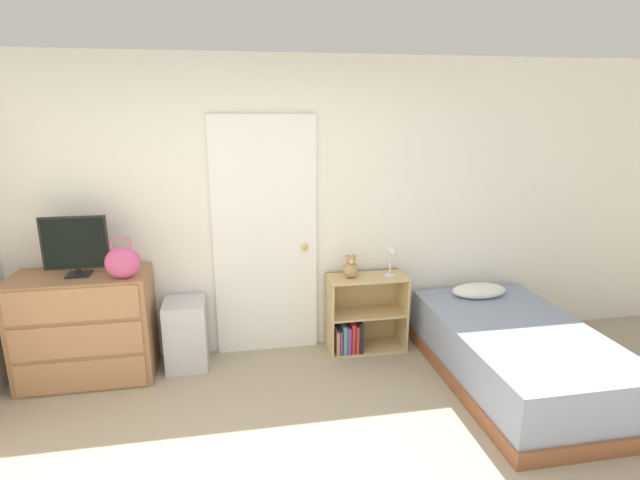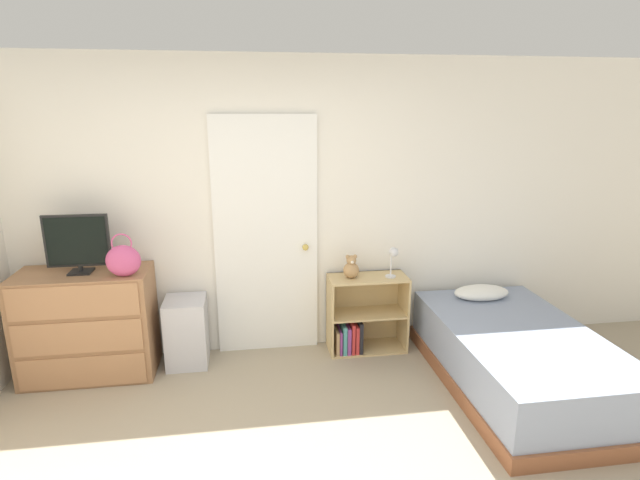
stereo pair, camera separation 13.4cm
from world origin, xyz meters
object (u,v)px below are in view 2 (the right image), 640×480
bookshelf (360,320)px  tv (77,243)px  storage_bin (187,332)px  teddy_bear (351,268)px  handbag (123,260)px  bed (517,357)px  desk_lamp (393,256)px  dresser (88,324)px

bookshelf → tv: bearing=-177.4°
storage_bin → teddy_bear: 1.50m
handbag → bookshelf: handbag is taller
handbag → bed: bearing=-10.2°
handbag → bookshelf: bearing=7.1°
storage_bin → desk_lamp: bearing=-0.6°
storage_bin → bookshelf: bookshelf is taller
desk_lamp → bed: size_ratio=0.14×
dresser → tv: size_ratio=2.13×
bookshelf → bed: bookshelf is taller
dresser → bed: 3.42m
handbag → teddy_bear: (1.82, 0.23, -0.22)m
bed → dresser: bearing=168.6°
tv → bookshelf: size_ratio=0.69×
dresser → storage_bin: bearing=5.1°
tv → bed: 3.52m
tv → teddy_bear: tv is taller
teddy_bear → dresser: bearing=-177.6°
tv → bed: (3.35, -0.67, -0.88)m
dresser → handbag: (0.36, -0.14, 0.57)m
tv → teddy_bear: (2.18, 0.10, -0.34)m
teddy_bear → desk_lamp: (0.36, -0.04, 0.10)m
dresser → tv: bearing=-58.5°
tv → desk_lamp: tv is taller
storage_bin → bookshelf: 1.51m
dresser → desk_lamp: desk_lamp is taller
teddy_bear → bed: bearing=-33.3°
handbag → bed: size_ratio=0.18×
storage_bin → handbag: bearing=-152.4°
dresser → bed: size_ratio=0.54×
dresser → bed: (3.35, -0.68, -0.20)m
bookshelf → teddy_bear: teddy_bear is taller
storage_bin → desk_lamp: 1.88m
bookshelf → teddy_bear: 0.51m
dresser → teddy_bear: 2.21m
bookshelf → desk_lamp: (0.27, -0.05, 0.60)m
bookshelf → teddy_bear: size_ratio=3.29×
bookshelf → desk_lamp: bearing=-10.2°
teddy_bear → bed: teddy_bear is taller
teddy_bear → bed: (1.17, -0.77, -0.54)m
desk_lamp → bed: desk_lamp is taller
handbag → desk_lamp: size_ratio=1.24×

